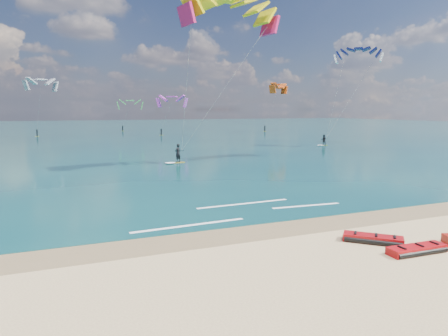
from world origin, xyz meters
The scene contains 9 objects.
ground centered at (0.00, 40.00, 0.00)m, with size 320.00×320.00×0.00m, color tan.
wet_sand_strip centered at (0.00, 3.00, 0.00)m, with size 320.00×2.40×0.01m, color brown.
sea centered at (0.00, 104.00, 0.02)m, with size 320.00×200.00×0.04m, color #0B363E.
packed_kite_left centered at (5.10, -1.81, 0.00)m, with size 2.68×0.97×0.35m, color #B7090E, non-canonical shape.
packed_kite_mid centered at (4.41, -0.16, 0.00)m, with size 2.59×1.03×0.38m, color #A30B0F, non-canonical shape.
kitesurfer_main centered at (5.48, 24.53, 9.09)m, with size 12.33×7.66×17.52m.
kitesurfer_far centered at (31.67, 37.16, 8.32)m, with size 8.96×6.60×15.76m.
shoreline_foam centered at (1.47, 6.50, 0.04)m, with size 12.50×3.60×0.01m.
distant_kites centered at (-4.48, 78.21, 5.26)m, with size 91.51×42.82×12.09m.
Camera 1 is at (-7.47, -12.92, 5.58)m, focal length 32.00 mm.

